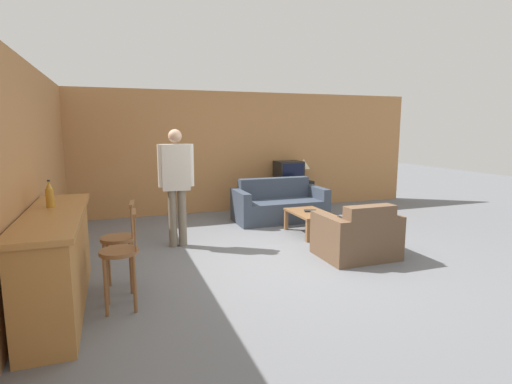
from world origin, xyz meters
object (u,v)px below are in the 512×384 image
at_px(armchair_near, 357,237).
at_px(person_by_window, 176,180).
at_px(couch_far, 279,206).
at_px(tv, 289,171).
at_px(book_on_table, 310,211).
at_px(bottle, 50,195).
at_px(table_lamp, 304,164).
at_px(tv_unit, 288,195).
at_px(coffee_table, 310,215).
at_px(bar_chair_near, 121,258).
at_px(bar_chair_mid, 120,244).

relative_size(armchair_near, person_by_window, 0.57).
bearing_deg(couch_far, person_by_window, -153.01).
bearing_deg(tv, book_on_table, -103.89).
bearing_deg(person_by_window, couch_far, 26.99).
relative_size(armchair_near, bottle, 3.57).
bearing_deg(couch_far, table_lamp, 42.95).
bearing_deg(tv_unit, coffee_table, -104.31).
distance_m(bar_chair_near, bar_chair_mid, 0.51).
relative_size(bar_chair_near, couch_far, 0.56).
xyz_separation_m(couch_far, tv_unit, (0.62, 0.92, 0.03)).
bearing_deg(bar_chair_mid, bar_chair_near, -89.99).
distance_m(couch_far, tv_unit, 1.10).
bearing_deg(table_lamp, armchair_near, -103.78).
distance_m(bottle, book_on_table, 4.15).
distance_m(tv_unit, person_by_window, 3.53).
bearing_deg(armchair_near, bar_chair_near, -169.49).
bearing_deg(bar_chair_near, person_by_window, 66.48).
relative_size(tv, person_by_window, 0.31).
relative_size(bar_chair_near, bar_chair_mid, 1.00).
height_order(bar_chair_near, bar_chair_mid, same).
bearing_deg(armchair_near, bottle, -179.23).
distance_m(tv, book_on_table, 2.17).
height_order(coffee_table, book_on_table, book_on_table).
relative_size(tv_unit, book_on_table, 4.43).
relative_size(bar_chair_near, bottle, 3.48).
bearing_deg(table_lamp, book_on_table, -113.10).
height_order(bar_chair_mid, couch_far, bar_chair_mid).
bearing_deg(armchair_near, tv_unit, 82.17).
xyz_separation_m(bar_chair_near, bottle, (-0.67, 0.54, 0.60)).
relative_size(bottle, person_by_window, 0.16).
height_order(bar_chair_near, tv, tv).
relative_size(armchair_near, tv, 1.84).
bearing_deg(bar_chair_near, armchair_near, 10.51).
relative_size(bar_chair_mid, book_on_table, 4.20).
bearing_deg(tv, couch_far, -123.94).
height_order(armchair_near, person_by_window, person_by_window).
bearing_deg(couch_far, book_on_table, -84.65).
bearing_deg(bar_chair_mid, bottle, 177.46).
xyz_separation_m(couch_far, tv, (0.62, 0.91, 0.58)).
bearing_deg(person_by_window, table_lamp, 32.65).
relative_size(bar_chair_mid, tv, 1.79).
bearing_deg(couch_far, tv, 56.06).
bearing_deg(armchair_near, person_by_window, 148.74).
xyz_separation_m(bar_chair_near, book_on_table, (3.16, 1.97, -0.13)).
distance_m(coffee_table, bottle, 4.13).
bearing_deg(bar_chair_mid, coffee_table, 24.56).
bearing_deg(couch_far, bottle, -145.35).
xyz_separation_m(bar_chair_near, bar_chair_mid, (-0.00, 0.51, 0.00)).
relative_size(couch_far, tv_unit, 1.69).
bearing_deg(bottle, tv, 38.80).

